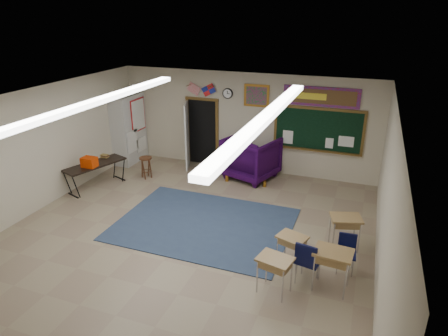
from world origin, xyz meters
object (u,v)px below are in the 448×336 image
(student_desk_front_left, at_px, (291,249))
(student_desk_front_right, at_px, (345,231))
(wingback_armchair, at_px, (251,157))
(folding_table, at_px, (96,175))
(wooden_stool, at_px, (146,167))

(student_desk_front_left, distance_m, student_desk_front_right, 1.35)
(wingback_armchair, distance_m, folding_table, 4.47)
(student_desk_front_left, relative_size, folding_table, 0.36)
(student_desk_front_right, xyz_separation_m, wooden_stool, (-5.84, 1.86, -0.08))
(student_desk_front_right, bearing_deg, folding_table, 156.28)
(folding_table, relative_size, wooden_stool, 2.82)
(folding_table, bearing_deg, wingback_armchair, 49.00)
(student_desk_front_right, xyz_separation_m, folding_table, (-6.80, 0.77, -0.02))
(student_desk_front_right, relative_size, folding_table, 0.41)
(student_desk_front_right, height_order, wooden_stool, student_desk_front_right)
(student_desk_front_right, bearing_deg, wooden_stool, 145.04)
(folding_table, bearing_deg, student_desk_front_left, 2.55)
(student_desk_front_left, height_order, wooden_stool, student_desk_front_left)
(wingback_armchair, distance_m, student_desk_front_left, 4.46)
(wingback_armchair, height_order, student_desk_front_left, wingback_armchair)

